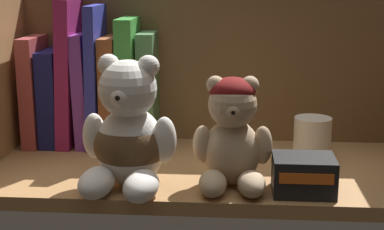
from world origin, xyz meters
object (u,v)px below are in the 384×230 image
object	(u,v)px
book_6	(131,81)
small_product_box	(303,175)
book_7	(149,89)
teddy_bear_smaller	(232,135)
book_3	(87,88)
pillar_candle	(312,139)
book_4	(99,75)
book_5	(113,90)
teddy_bear_larger	(129,136)
book_0	(38,89)
book_2	(72,72)
book_1	(56,96)

from	to	relation	value
book_6	small_product_box	distance (cm)	35.90
book_7	teddy_bear_smaller	world-z (taller)	book_7
book_3	pillar_candle	distance (cm)	38.94
book_4	pillar_candle	size ratio (longest dim) A/B	3.45
book_5	small_product_box	world-z (taller)	book_5
pillar_candle	teddy_bear_smaller	bearing A→B (deg)	-134.98
pillar_candle	book_5	bearing A→B (deg)	167.30
small_product_box	book_7	bearing A→B (deg)	137.71
book_3	teddy_bear_larger	world-z (taller)	book_3
book_0	book_6	xyz separation A→B (cm)	(16.23, 0.00, 1.60)
book_0	pillar_candle	xyz separation A→B (cm)	(46.30, -7.45, -5.81)
book_0	book_4	world-z (taller)	book_4
book_5	book_6	world-z (taller)	book_6
book_7	teddy_bear_larger	bearing A→B (deg)	-88.84
book_2	book_7	bearing A→B (deg)	0.00
teddy_bear_smaller	pillar_candle	bearing A→B (deg)	45.02
teddy_bear_smaller	book_6	bearing A→B (deg)	131.25
book_4	book_5	distance (cm)	3.59
pillar_candle	book_7	bearing A→B (deg)	164.56
book_4	teddy_bear_larger	bearing A→B (deg)	-67.17
book_3	book_4	distance (cm)	3.20
book_0	small_product_box	world-z (taller)	book_0
book_3	book_7	distance (cm)	10.75
pillar_candle	teddy_bear_larger	bearing A→B (deg)	-152.34
small_product_box	book_1	bearing A→B (deg)	151.47
teddy_bear_larger	pillar_candle	distance (cm)	30.21
book_7	teddy_bear_smaller	bearing A→B (deg)	-54.14
book_6	teddy_bear_larger	size ratio (longest dim) A/B	1.19
book_7	small_product_box	distance (cm)	33.35
teddy_bear_smaller	small_product_box	world-z (taller)	teddy_bear_smaller
book_5	teddy_bear_larger	bearing A→B (deg)	-73.05
book_0	book_5	size ratio (longest dim) A/B	1.00
book_6	book_5	bearing A→B (deg)	180.00
book_1	book_3	distance (cm)	5.67
book_0	small_product_box	xyz separation A→B (cm)	(43.42, -21.93, -6.73)
book_1	book_6	world-z (taller)	book_6
book_1	teddy_bear_smaller	bearing A→B (deg)	-33.08
teddy_bear_larger	pillar_candle	world-z (taller)	teddy_bear_larger
book_4	book_7	size ratio (longest dim) A/B	1.23
book_7	pillar_candle	bearing A→B (deg)	-15.44
book_7	book_2	bearing A→B (deg)	180.00
book_4	book_7	distance (cm)	8.85
small_product_box	teddy_bear_larger	bearing A→B (deg)	178.65
book_3	pillar_candle	xyz separation A→B (cm)	(37.73, -7.45, -6.10)
book_0	book_1	xyz separation A→B (cm)	(3.08, 0.00, -1.14)
book_5	teddy_bear_larger	size ratio (longest dim) A/B	1.01
book_0	teddy_bear_larger	bearing A→B (deg)	-47.26
teddy_bear_smaller	book_3	bearing A→B (deg)	141.58
book_2	teddy_bear_larger	distance (cm)	25.89
book_5	book_7	distance (cm)	6.09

